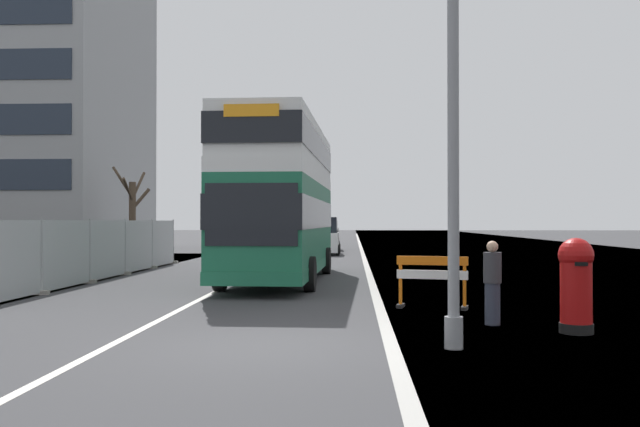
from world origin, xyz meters
name	(u,v)px	position (x,y,z in m)	size (l,w,h in m)	color
ground	(303,347)	(0.54, 0.15, -0.05)	(140.00, 280.00, 0.10)	#38383A
double_decker_bus	(281,199)	(-1.03, 11.80, 2.73)	(3.12, 11.33, 5.14)	#196042
lamppost_foreground	(453,90)	(2.92, -0.11, 4.05)	(0.29, 0.70, 8.57)	gray
red_pillar_postbox	(576,281)	(5.32, 1.48, 0.93)	(0.61, 0.61, 1.70)	black
roadworks_barrier	(432,276)	(3.16, 4.78, 0.75)	(1.65, 0.80, 1.19)	orange
construction_site_fence	(108,250)	(-7.10, 12.31, 0.99)	(0.44, 17.20, 2.07)	#A8AAAD
car_oncoming_near	(323,239)	(-0.41, 29.77, 0.94)	(2.00, 4.23, 2.00)	silver
car_receding_mid	(324,235)	(-0.58, 35.84, 1.06)	(2.05, 3.85, 2.26)	black
bare_tree_far_verge_near	(132,211)	(-11.85, 29.29, 2.63)	(2.51, 3.04, 5.33)	#4C3D2D
pedestrian_at_kerb	(492,283)	(4.03, 2.39, 0.81)	(0.34, 0.34, 1.61)	#2D3342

